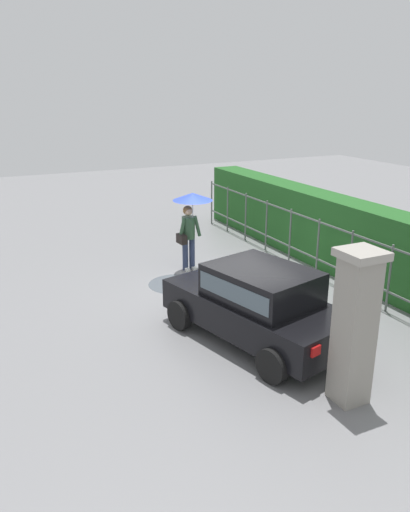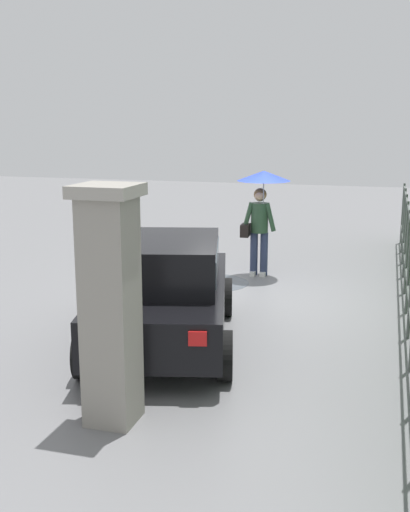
{
  "view_description": "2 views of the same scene",
  "coord_description": "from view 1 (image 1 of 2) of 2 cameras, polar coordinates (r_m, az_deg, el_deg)",
  "views": [
    {
      "loc": [
        9.74,
        -5.29,
        4.53
      ],
      "look_at": [
        -0.07,
        -0.61,
        0.94
      ],
      "focal_mm": 35.18,
      "sensor_mm": 36.0,
      "label": 1
    },
    {
      "loc": [
        10.07,
        2.12,
        3.01
      ],
      "look_at": [
        0.15,
        -0.78,
        0.76
      ],
      "focal_mm": 43.82,
      "sensor_mm": 36.0,
      "label": 2
    }
  ],
  "objects": [
    {
      "name": "car",
      "position": [
        9.42,
        5.97,
        -5.15
      ],
      "size": [
        3.99,
        2.56,
        1.48
      ],
      "rotation": [
        0.0,
        0.0,
        3.39
      ],
      "color": "black",
      "rests_on": "ground"
    },
    {
      "name": "pedestrian",
      "position": [
        12.93,
        -1.65,
        4.91
      ],
      "size": [
        1.02,
        1.02,
        2.07
      ],
      "rotation": [
        0.0,
        0.0,
        0.06
      ],
      "color": "#2D3856",
      "rests_on": "ground"
    },
    {
      "name": "ground_plane",
      "position": [
        11.97,
        2.77,
        -3.99
      ],
      "size": [
        40.0,
        40.0,
        0.0
      ],
      "primitive_type": "plane",
      "color": "slate"
    },
    {
      "name": "hedge_row",
      "position": [
        13.46,
        15.43,
        2.17
      ],
      "size": [
        13.18,
        0.9,
        1.9
      ],
      "primitive_type": "cube",
      "color": "#235B23",
      "rests_on": "ground"
    },
    {
      "name": "puddle_near",
      "position": [
        12.4,
        -3.27,
        -3.18
      ],
      "size": [
        1.38,
        1.38,
        0.0
      ],
      "primitive_type": "cylinder",
      "color": "#4C545B",
      "rests_on": "ground"
    },
    {
      "name": "fence_section",
      "position": [
        13.0,
        12.71,
        1.25
      ],
      "size": [
        12.23,
        0.05,
        1.5
      ],
      "color": "#59605B",
      "rests_on": "ground"
    },
    {
      "name": "gate_pillar",
      "position": [
        7.75,
        16.63,
        -7.67
      ],
      "size": [
        0.6,
        0.6,
        2.42
      ],
      "color": "gray",
      "rests_on": "ground"
    }
  ]
}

